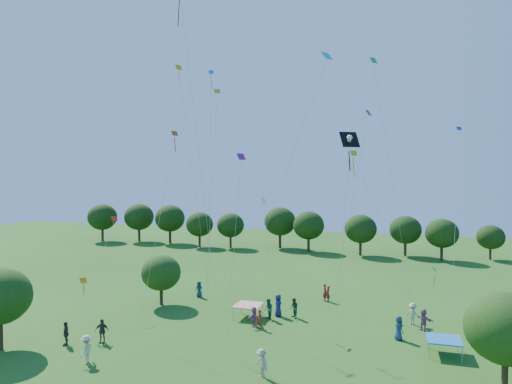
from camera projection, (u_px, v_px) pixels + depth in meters
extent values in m
cylinder|color=#422B19|center=(0.00, 336.00, 31.63)|extent=(0.39, 0.39, 1.89)
cylinder|color=#422B19|center=(161.00, 297.00, 42.35)|extent=(0.30, 0.30, 1.46)
ellipsoid|color=#214413|center=(161.00, 273.00, 42.26)|extent=(3.65, 3.65, 3.28)
cylinder|color=#422B19|center=(505.00, 376.00, 25.58)|extent=(0.35, 0.35, 1.69)
ellipsoid|color=#214413|center=(506.00, 328.00, 25.46)|extent=(4.45, 4.45, 4.01)
cylinder|color=#422B19|center=(103.00, 235.00, 81.85)|extent=(0.44, 0.44, 2.15)
ellipsoid|color=#1A350F|center=(102.00, 217.00, 81.72)|extent=(5.17, 5.17, 4.65)
cylinder|color=#422B19|center=(139.00, 235.00, 81.57)|extent=(0.45, 0.45, 2.17)
ellipsoid|color=#1A350F|center=(139.00, 217.00, 81.43)|extent=(5.22, 5.22, 4.70)
cylinder|color=#422B19|center=(170.00, 237.00, 79.45)|extent=(0.44, 0.44, 2.15)
ellipsoid|color=#1A350F|center=(170.00, 218.00, 79.31)|extent=(5.17, 5.17, 4.65)
cylinder|color=#422B19|center=(200.00, 241.00, 75.38)|extent=(0.38, 0.38, 1.87)
ellipsoid|color=#1A350F|center=(200.00, 224.00, 75.26)|extent=(4.48, 4.48, 4.03)
cylinder|color=#422B19|center=(231.00, 242.00, 74.48)|extent=(0.38, 0.38, 1.84)
ellipsoid|color=#1A350F|center=(231.00, 225.00, 74.36)|extent=(4.42, 4.42, 3.98)
cylinder|color=#422B19|center=(280.00, 241.00, 74.56)|extent=(0.44, 0.44, 2.14)
ellipsoid|color=#1A350F|center=(280.00, 221.00, 74.42)|extent=(5.14, 5.14, 4.63)
cylinder|color=#422B19|center=(309.00, 245.00, 71.02)|extent=(0.42, 0.42, 2.03)
ellipsoid|color=#1A350F|center=(309.00, 225.00, 70.89)|extent=(4.86, 4.86, 4.37)
cylinder|color=#422B19|center=(360.00, 249.00, 67.67)|extent=(0.40, 0.40, 1.96)
ellipsoid|color=#1A350F|center=(361.00, 229.00, 67.55)|extent=(4.71, 4.71, 4.24)
cylinder|color=#422B19|center=(405.00, 249.00, 67.32)|extent=(0.39, 0.39, 1.91)
ellipsoid|color=#1A350F|center=(405.00, 230.00, 67.20)|extent=(4.59, 4.59, 4.13)
cylinder|color=#422B19|center=(442.00, 254.00, 63.86)|extent=(0.39, 0.39, 1.89)
ellipsoid|color=#1A350F|center=(442.00, 233.00, 63.74)|extent=(4.54, 4.54, 4.08)
cylinder|color=#422B19|center=(490.00, 254.00, 64.40)|extent=(0.33, 0.33, 1.58)
ellipsoid|color=#1A350F|center=(491.00, 237.00, 64.30)|extent=(3.80, 3.80, 3.42)
cube|color=red|center=(248.00, 305.00, 38.65)|extent=(2.20, 2.20, 0.08)
cylinder|color=#999999|center=(233.00, 313.00, 38.00)|extent=(0.05, 0.05, 1.10)
cylinder|color=#999999|center=(256.00, 315.00, 37.43)|extent=(0.05, 0.05, 1.10)
cylinder|color=#999999|center=(241.00, 307.00, 39.91)|extent=(0.05, 0.05, 1.10)
cylinder|color=#999999|center=(263.00, 309.00, 39.34)|extent=(0.05, 0.05, 1.10)
cube|color=#1B6CB4|center=(444.00, 339.00, 30.69)|extent=(2.20, 2.20, 0.08)
cylinder|color=#999999|center=(429.00, 351.00, 30.04)|extent=(0.05, 0.05, 1.10)
cylinder|color=#999999|center=(462.00, 354.00, 29.47)|extent=(0.05, 0.05, 1.10)
cylinder|color=#999999|center=(427.00, 340.00, 31.95)|extent=(0.05, 0.05, 1.10)
cylinder|color=#999999|center=(458.00, 343.00, 31.38)|extent=(0.05, 0.05, 1.10)
imported|color=navy|center=(278.00, 305.00, 38.98)|extent=(0.60, 0.98, 1.88)
imported|color=maroon|center=(325.00, 292.00, 43.61)|extent=(0.69, 0.73, 1.65)
imported|color=#225031|center=(294.00, 308.00, 38.41)|extent=(0.86, 0.96, 1.72)
imported|color=#AC9A89|center=(262.00, 363.00, 27.31)|extent=(1.18, 1.13, 1.73)
imported|color=#3C3330|center=(102.00, 331.00, 32.89)|extent=(1.10, 0.71, 1.73)
imported|color=#9D5C8B|center=(254.00, 316.00, 36.43)|extent=(0.66, 1.51, 1.57)
imported|color=navy|center=(399.00, 328.00, 33.44)|extent=(0.88, 0.99, 1.78)
imported|color=maroon|center=(328.00, 294.00, 43.33)|extent=(0.40, 0.59, 1.52)
imported|color=#285E3D|center=(268.00, 309.00, 37.99)|extent=(0.87, 1.00, 1.78)
imported|color=beige|center=(86.00, 349.00, 29.32)|extent=(0.72, 1.27, 1.83)
imported|color=#3B302F|center=(66.00, 333.00, 32.39)|extent=(0.88, 1.09, 1.70)
imported|color=#925584|center=(424.00, 320.00, 35.39)|extent=(1.50, 1.57, 1.71)
imported|color=#1A324D|center=(199.00, 289.00, 44.99)|extent=(0.78, 0.43, 1.57)
imported|color=maroon|center=(260.00, 319.00, 35.78)|extent=(0.67, 0.64, 1.51)
imported|color=#2F5D28|center=(472.00, 320.00, 35.57)|extent=(0.58, 0.82, 1.49)
imported|color=#B3A88F|center=(413.00, 314.00, 36.81)|extent=(1.23, 1.09, 1.76)
cube|color=black|center=(350.00, 139.00, 26.97)|extent=(1.26, 1.09, 0.95)
cube|color=black|center=(349.00, 161.00, 27.07)|extent=(0.12, 0.27, 1.18)
sphere|color=white|center=(350.00, 138.00, 26.91)|extent=(0.35, 0.35, 0.35)
cylinder|color=white|center=(349.00, 142.00, 26.92)|extent=(0.25, 0.49, 0.32)
cylinder|color=white|center=(349.00, 142.00, 26.92)|extent=(0.25, 0.49, 0.32)
cylinder|color=beige|center=(342.00, 253.00, 26.85)|extent=(0.71, 1.06, 12.49)
cube|color=red|center=(179.00, 5.00, 32.15)|extent=(0.49, 0.50, 2.94)
cylinder|color=beige|center=(199.00, 155.00, 32.07)|extent=(3.04, 0.11, 24.50)
cube|color=#CA3F0B|center=(175.00, 133.00, 34.32)|extent=(0.50, 0.53, 0.37)
cube|color=#CA3F0B|center=(175.00, 144.00, 34.41)|extent=(0.09, 0.25, 1.07)
cylinder|color=beige|center=(158.00, 228.00, 33.86)|extent=(1.85, 2.15, 13.76)
cube|color=#FF9E0D|center=(179.00, 67.00, 43.29)|extent=(0.59, 0.66, 0.52)
cube|color=#FF9E0D|center=(179.00, 76.00, 43.38)|extent=(0.09, 0.22, 0.91)
cylinder|color=beige|center=(194.00, 179.00, 43.15)|extent=(3.11, 0.34, 20.75)
cube|color=#9DC811|center=(354.00, 153.00, 28.59)|extent=(0.45, 0.36, 0.35)
cube|color=#9DC811|center=(354.00, 167.00, 28.68)|extent=(0.15, 0.29, 1.26)
cylinder|color=beige|center=(390.00, 246.00, 31.01)|extent=(4.58, 5.88, 12.05)
cube|color=#1A904C|center=(374.00, 60.00, 35.41)|extent=(0.62, 0.63, 0.49)
cylinder|color=beige|center=(393.00, 189.00, 35.23)|extent=(3.20, 0.32, 19.48)
cube|color=#1581D3|center=(211.00, 72.00, 42.55)|extent=(0.52, 0.43, 0.39)
cube|color=#1581D3|center=(211.00, 82.00, 42.64)|extent=(0.15, 0.29, 1.27)
cylinder|color=beige|center=(210.00, 182.00, 42.82)|extent=(0.18, 0.40, 20.19)
cube|color=#80178F|center=(369.00, 113.00, 41.54)|extent=(0.59, 0.74, 0.55)
cylinder|color=beige|center=(352.00, 205.00, 41.17)|extent=(2.72, 2.33, 16.18)
cube|color=white|center=(264.00, 200.00, 38.50)|extent=(0.44, 0.66, 0.55)
cube|color=white|center=(264.00, 211.00, 38.58)|extent=(0.16, 0.23, 1.00)
cylinder|color=beige|center=(269.00, 251.00, 39.28)|extent=(0.57, 1.42, 8.39)
cube|color=#0BACAD|center=(327.00, 56.00, 26.52)|extent=(0.69, 0.74, 0.49)
cylinder|color=beige|center=(273.00, 208.00, 28.38)|extent=(6.75, 1.10, 17.53)
cube|color=red|center=(114.00, 219.00, 41.75)|extent=(0.57, 0.63, 0.43)
cylinder|color=beige|center=(99.00, 265.00, 38.17)|extent=(1.79, 7.28, 6.56)
cube|color=orange|center=(83.00, 280.00, 34.53)|extent=(0.55, 0.60, 0.36)
cube|color=orange|center=(84.00, 290.00, 34.61)|extent=(0.11, 0.20, 0.84)
cylinder|color=beige|center=(83.00, 300.00, 34.53)|extent=(0.09, 0.18, 2.61)
cube|color=orange|center=(217.00, 91.00, 42.38)|extent=(0.64, 0.56, 0.44)
cylinder|color=beige|center=(212.00, 192.00, 42.90)|extent=(1.13, 0.08, 18.35)
cube|color=#1A904B|center=(435.00, 269.00, 37.10)|extent=(0.37, 0.47, 0.32)
cube|color=#1A904B|center=(434.00, 280.00, 37.18)|extent=(0.21, 0.25, 1.18)
cylinder|color=beige|center=(447.00, 294.00, 35.84)|extent=(1.63, 2.31, 2.93)
cube|color=#122DB9|center=(459.00, 128.00, 39.66)|extent=(0.45, 0.35, 0.32)
cylinder|color=beige|center=(455.00, 217.00, 37.14)|extent=(1.11, 6.28, 14.68)
cube|color=#871677|center=(241.00, 157.00, 28.79)|extent=(0.56, 0.61, 0.42)
cylinder|color=beige|center=(234.00, 251.00, 29.59)|extent=(1.32, 0.78, 11.78)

